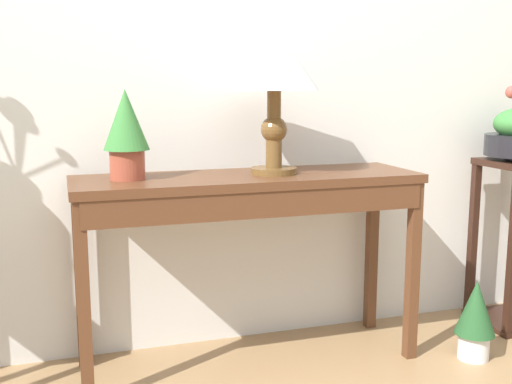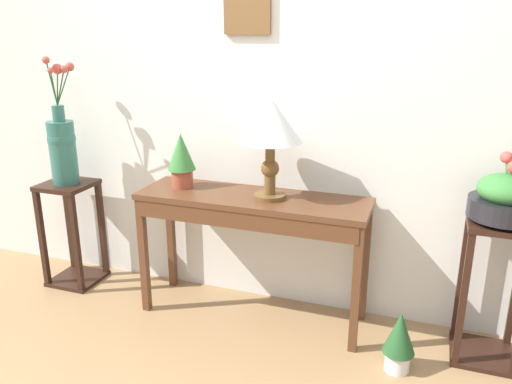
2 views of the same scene
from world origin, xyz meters
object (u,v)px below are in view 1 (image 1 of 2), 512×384
(potted_plant_on_console, at_px, (126,130))
(potted_plant_floor, at_px, (475,316))
(table_lamp, at_px, (274,66))
(console_table, at_px, (250,202))

(potted_plant_on_console, xyz_separation_m, potted_plant_floor, (1.38, -0.29, -0.78))
(table_lamp, height_order, potted_plant_on_console, table_lamp)
(table_lamp, bearing_deg, potted_plant_on_console, 177.61)
(console_table, xyz_separation_m, potted_plant_floor, (0.91, -0.25, -0.49))
(console_table, distance_m, potted_plant_on_console, 0.56)
(console_table, height_order, potted_plant_on_console, potted_plant_on_console)
(potted_plant_on_console, relative_size, potted_plant_floor, 0.98)
(console_table, bearing_deg, potted_plant_on_console, 174.07)
(table_lamp, xyz_separation_m, potted_plant_on_console, (-0.58, 0.02, -0.24))
(potted_plant_floor, bearing_deg, table_lamp, 161.30)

